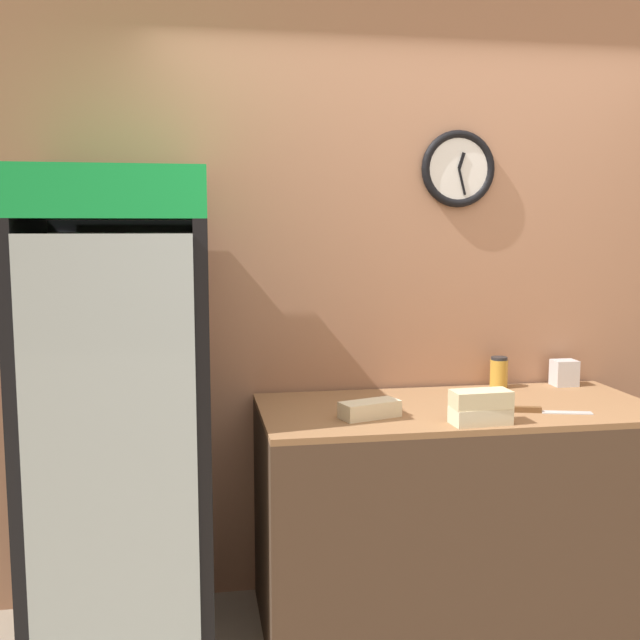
% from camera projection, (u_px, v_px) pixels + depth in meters
% --- Properties ---
extents(wall_back, '(5.20, 0.09, 2.70)m').
position_uv_depth(wall_back, '(429.00, 295.00, 3.46)').
color(wall_back, '#AD7A5B').
rests_on(wall_back, ground_plane).
extents(prep_counter, '(1.64, 0.74, 0.93)m').
position_uv_depth(prep_counter, '(456.00, 513.00, 3.16)').
color(prep_counter, '#4C3828').
rests_on(prep_counter, ground_plane).
extents(beverage_cooler, '(0.68, 0.71, 1.88)m').
position_uv_depth(beverage_cooler, '(120.00, 393.00, 2.92)').
color(beverage_cooler, black).
rests_on(beverage_cooler, ground_plane).
extents(sandwich_stack_bottom, '(0.23, 0.12, 0.06)m').
position_uv_depth(sandwich_stack_bottom, '(480.00, 415.00, 2.81)').
color(sandwich_stack_bottom, beige).
rests_on(sandwich_stack_bottom, prep_counter).
extents(sandwich_stack_middle, '(0.23, 0.11, 0.06)m').
position_uv_depth(sandwich_stack_middle, '(481.00, 399.00, 2.80)').
color(sandwich_stack_middle, beige).
rests_on(sandwich_stack_middle, sandwich_stack_bottom).
extents(sandwich_flat_left, '(0.25, 0.17, 0.06)m').
position_uv_depth(sandwich_flat_left, '(370.00, 409.00, 2.91)').
color(sandwich_flat_left, beige).
rests_on(sandwich_flat_left, prep_counter).
extents(chefs_knife, '(0.31, 0.11, 0.02)m').
position_uv_depth(chefs_knife, '(540.00, 411.00, 2.99)').
color(chefs_knife, silver).
rests_on(chefs_knife, prep_counter).
extents(condiment_jar, '(0.08, 0.08, 0.14)m').
position_uv_depth(condiment_jar, '(499.00, 372.00, 3.44)').
color(condiment_jar, gold).
rests_on(condiment_jar, prep_counter).
extents(napkin_dispenser, '(0.11, 0.09, 0.12)m').
position_uv_depth(napkin_dispenser, '(564.00, 373.00, 3.49)').
color(napkin_dispenser, silver).
rests_on(napkin_dispenser, prep_counter).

